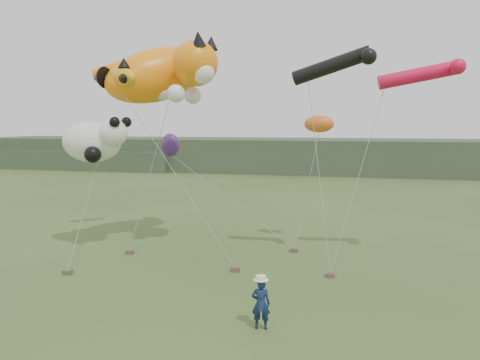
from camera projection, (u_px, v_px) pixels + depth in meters
The scene contains 9 objects.
ground at pixel (212, 308), 15.11m from camera, with size 120.00×120.00×0.00m, color #385123.
headland at pixel (292, 156), 58.73m from camera, with size 90.00×13.00×4.00m.
festival_attendant at pixel (261, 304), 13.52m from camera, with size 0.55×0.36×1.50m, color #122145.
sandbag_anchors at pixel (211, 263), 19.72m from camera, with size 10.48×5.61×0.17m.
cat_kite at pixel (166, 73), 21.68m from camera, with size 7.14×5.87×3.74m.
fish_kite at pixel (114, 77), 20.77m from camera, with size 2.70×1.76×1.32m.
tube_kites at pixel (380, 69), 18.99m from camera, with size 6.83×2.12×1.71m.
panda_kite at pixel (95, 141), 21.39m from camera, with size 3.34×2.16×2.08m.
misc_kites at pixel (237, 136), 24.35m from camera, with size 9.70×2.97×2.25m.
Camera 1 is at (4.27, -13.89, 5.94)m, focal length 35.00 mm.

